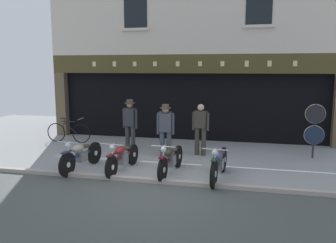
{
  "coord_description": "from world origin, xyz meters",
  "views": [
    {
      "loc": [
        2.13,
        -7.72,
        2.81
      ],
      "look_at": [
        -0.23,
        2.6,
        1.13
      ],
      "focal_mm": 36.48,
      "sensor_mm": 36.0,
      "label": 1
    }
  ],
  "objects": [
    {
      "name": "salesman_left",
      "position": [
        -1.64,
        3.04,
        0.98
      ],
      "size": [
        0.55,
        0.36,
        1.76
      ],
      "rotation": [
        0.0,
        0.0,
        2.93
      ],
      "color": "#2D2D33",
      "rests_on": "ground"
    },
    {
      "name": "motorcycle_center_right",
      "position": [
        1.53,
        0.69,
        0.44
      ],
      "size": [
        0.62,
        2.02,
        0.93
      ],
      "rotation": [
        0.0,
        0.0,
        3.04
      ],
      "color": "black",
      "rests_on": "ground"
    },
    {
      "name": "tyre_sign_pole",
      "position": [
        4.24,
        3.42,
        1.05
      ],
      "size": [
        0.61,
        0.06,
        1.71
      ],
      "color": "#232328",
      "rests_on": "ground"
    },
    {
      "name": "motorcycle_left",
      "position": [
        -2.25,
        0.67,
        0.42
      ],
      "size": [
        0.62,
        1.95,
        0.91
      ],
      "rotation": [
        0.0,
        0.0,
        3.02
      ],
      "color": "black",
      "rests_on": "ground"
    },
    {
      "name": "motorcycle_center",
      "position": [
        0.25,
        0.83,
        0.42
      ],
      "size": [
        0.62,
        1.97,
        0.91
      ],
      "rotation": [
        0.0,
        0.0,
        3.05
      ],
      "color": "black",
      "rests_on": "ground"
    },
    {
      "name": "advert_board_far",
      "position": [
        -3.06,
        5.4,
        1.78
      ],
      "size": [
        0.67,
        0.03,
        1.02
      ],
      "color": "silver"
    },
    {
      "name": "shopkeeper_center",
      "position": [
        -0.32,
        2.62,
        0.93
      ],
      "size": [
        0.56,
        0.35,
        1.67
      ],
      "rotation": [
        0.0,
        0.0,
        3.25
      ],
      "color": "#3D424C",
      "rests_on": "ground"
    },
    {
      "name": "leaning_bicycle",
      "position": [
        -4.41,
        3.86,
        0.39
      ],
      "size": [
        1.76,
        0.5,
        0.96
      ],
      "rotation": [
        0.0,
        0.0,
        -1.54
      ],
      "color": "black",
      "rests_on": "ground"
    },
    {
      "name": "ground",
      "position": [
        0.0,
        -0.98,
        -0.04
      ],
      "size": [
        23.17,
        22.0,
        0.18
      ],
      "color": "gray"
    },
    {
      "name": "advert_board_near",
      "position": [
        -2.03,
        5.4,
        1.72
      ],
      "size": [
        0.67,
        0.03,
        1.07
      ],
      "color": "beige"
    },
    {
      "name": "motorcycle_center_left",
      "position": [
        -1.09,
        0.79,
        0.41
      ],
      "size": [
        0.62,
        1.94,
        0.89
      ],
      "rotation": [
        0.0,
        0.0,
        3.05
      ],
      "color": "black",
      "rests_on": "ground"
    },
    {
      "name": "salesman_right",
      "position": [
        0.75,
        3.02,
        0.93
      ],
      "size": [
        0.55,
        0.27,
        1.67
      ],
      "rotation": [
        0.0,
        0.0,
        2.99
      ],
      "color": "#38332D",
      "rests_on": "ground"
    },
    {
      "name": "shop_facade",
      "position": [
        0.0,
        6.98,
        1.79
      ],
      "size": [
        11.47,
        4.42,
        6.76
      ],
      "color": "black",
      "rests_on": "ground"
    },
    {
      "name": "assistant_far_right",
      "position": [
        -0.35,
        2.77,
        0.91
      ],
      "size": [
        0.56,
        0.25,
        1.65
      ],
      "rotation": [
        0.0,
        0.0,
        3.1
      ],
      "color": "#3D424C",
      "rests_on": "ground"
    }
  ]
}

